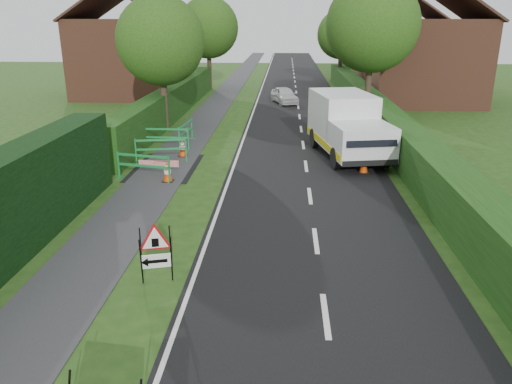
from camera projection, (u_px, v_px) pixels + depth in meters
name	position (u px, v px, depth m)	size (l,w,h in m)	color
ground	(190.00, 343.00, 8.99)	(120.00, 120.00, 0.00)	#1F4213
road_surface	(296.00, 88.00, 41.84)	(6.00, 90.00, 0.02)	black
footpath	(231.00, 88.00, 42.14)	(2.00, 90.00, 0.02)	#2D2D30
hedge_west_far	(175.00, 116.00, 30.00)	(1.00, 24.00, 1.80)	#14380F
hedge_east	(387.00, 141.00, 23.71)	(1.20, 50.00, 1.50)	#14380F
house_west	(129.00, 56.00, 36.86)	(7.50, 7.40, 7.88)	brown
house_east_a	(424.00, 60.00, 33.82)	(7.50, 7.40, 7.88)	brown
house_east_b	(396.00, 48.00, 46.97)	(7.50, 7.40, 7.88)	brown
tree_nw	(161.00, 41.00, 24.73)	(4.40, 4.40, 6.70)	#2D2116
tree_ne	(373.00, 25.00, 27.67)	(5.20, 5.20, 7.79)	#2D2116
tree_fw	(208.00, 28.00, 39.70)	(4.80, 4.80, 7.24)	#2D2116
tree_fe	(342.00, 34.00, 43.07)	(4.20, 4.20, 6.33)	#2D2116
triangle_sign	(154.00, 249.00, 10.76)	(1.00, 1.00, 1.19)	black
works_van	(347.00, 124.00, 20.80)	(3.17, 5.89, 2.55)	silver
traffic_cone_0	(364.00, 163.00, 18.77)	(0.38, 0.38, 0.79)	black
traffic_cone_1	(372.00, 147.00, 21.01)	(0.38, 0.38, 0.79)	black
traffic_cone_2	(367.00, 138.00, 22.76)	(0.38, 0.38, 0.79)	black
traffic_cone_3	(167.00, 171.00, 17.72)	(0.38, 0.38, 0.79)	black
traffic_cone_4	(182.00, 147.00, 21.00)	(0.38, 0.38, 0.79)	black
ped_barrier_0	(143.00, 164.00, 17.79)	(2.09, 0.80, 1.00)	#177F37
ped_barrier_1	(161.00, 147.00, 20.09)	(2.09, 0.71, 1.00)	#177F37
ped_barrier_2	(166.00, 136.00, 22.05)	(2.06, 0.37, 1.00)	#177F37
ped_barrier_3	(186.00, 131.00, 23.02)	(0.56, 2.09, 1.00)	#177F37
redwhite_plank	(160.00, 175.00, 18.61)	(1.50, 0.04, 0.25)	red
hatchback_car	(284.00, 95.00, 34.20)	(1.30, 3.23, 1.10)	silver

